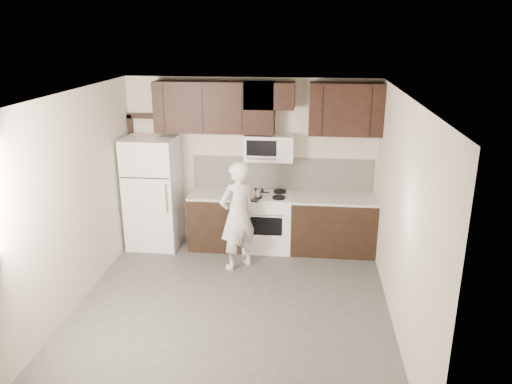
% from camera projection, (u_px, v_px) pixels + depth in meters
% --- Properties ---
extents(floor, '(4.50, 4.50, 0.00)m').
position_uv_depth(floor, '(231.00, 310.00, 6.35)').
color(floor, '#4A4845').
rests_on(floor, ground).
extents(back_wall, '(4.00, 0.00, 4.00)m').
position_uv_depth(back_wall, '(251.00, 162.00, 8.05)').
color(back_wall, beige).
rests_on(back_wall, ground).
extents(ceiling, '(4.50, 4.50, 0.00)m').
position_uv_depth(ceiling, '(227.00, 96.00, 5.50)').
color(ceiling, white).
rests_on(ceiling, back_wall).
extents(counter_run, '(2.95, 0.64, 0.91)m').
position_uv_depth(counter_run, '(287.00, 222.00, 7.98)').
color(counter_run, black).
rests_on(counter_run, floor).
extents(stove, '(0.76, 0.66, 0.94)m').
position_uv_depth(stove, '(268.00, 221.00, 8.01)').
color(stove, white).
rests_on(stove, floor).
extents(backsplash, '(2.90, 0.02, 0.54)m').
position_uv_depth(backsplash, '(282.00, 174.00, 8.04)').
color(backsplash, beige).
rests_on(backsplash, counter_run).
extents(upper_cabinets, '(3.48, 0.35, 0.78)m').
position_uv_depth(upper_cabinets, '(263.00, 106.00, 7.57)').
color(upper_cabinets, black).
rests_on(upper_cabinets, back_wall).
extents(microwave, '(0.76, 0.42, 0.40)m').
position_uv_depth(microwave, '(269.00, 147.00, 7.74)').
color(microwave, white).
rests_on(microwave, upper_cabinets).
extents(refrigerator, '(0.80, 0.76, 1.80)m').
position_uv_depth(refrigerator, '(153.00, 193.00, 8.01)').
color(refrigerator, white).
rests_on(refrigerator, floor).
extents(door_trim, '(0.50, 0.08, 2.12)m').
position_uv_depth(door_trim, '(136.00, 166.00, 8.24)').
color(door_trim, black).
rests_on(door_trim, floor).
extents(saucepan, '(0.29, 0.17, 0.16)m').
position_uv_depth(saucepan, '(256.00, 194.00, 7.72)').
color(saucepan, silver).
rests_on(saucepan, stove).
extents(baking_tray, '(0.47, 0.39, 0.02)m').
position_uv_depth(baking_tray, '(247.00, 197.00, 7.73)').
color(baking_tray, black).
rests_on(baking_tray, counter_run).
extents(pizza, '(0.33, 0.33, 0.02)m').
position_uv_depth(pizza, '(247.00, 196.00, 7.72)').
color(pizza, tan).
rests_on(pizza, baking_tray).
extents(person, '(0.71, 0.70, 1.64)m').
position_uv_depth(person, '(237.00, 216.00, 7.24)').
color(person, white).
rests_on(person, floor).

